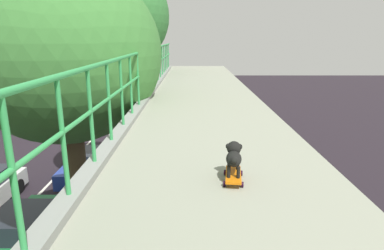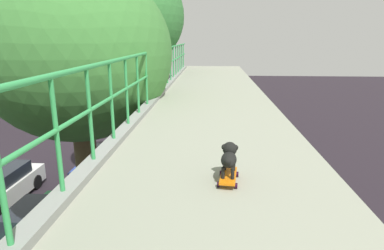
{
  "view_description": "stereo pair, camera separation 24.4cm",
  "coord_description": "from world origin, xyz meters",
  "px_view_note": "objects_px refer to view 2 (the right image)",
  "views": [
    {
      "loc": [
        0.86,
        -0.66,
        6.86
      ],
      "look_at": [
        0.84,
        3.66,
        5.7
      ],
      "focal_mm": 30.6,
      "sensor_mm": 36.0,
      "label": 1
    },
    {
      "loc": [
        1.11,
        -0.65,
        6.86
      ],
      "look_at": [
        0.84,
        3.66,
        5.7
      ],
      "focal_mm": 30.6,
      "sensor_mm": 36.0,
      "label": 2
    }
  ],
  "objects_px": {
    "city_bus": "(107,98)",
    "car_blue_seventh": "(102,162)",
    "car_green_fifth": "(41,228)",
    "small_dog": "(229,156)",
    "car_white_sixth": "(0,187)",
    "toy_skateboard": "(228,176)"
  },
  "relations": [
    {
      "from": "city_bus",
      "to": "small_dog",
      "type": "distance_m",
      "value": 26.05
    },
    {
      "from": "car_green_fifth",
      "to": "small_dog",
      "type": "xyz_separation_m",
      "value": [
        5.8,
        -6.13,
        4.96
      ]
    },
    {
      "from": "car_green_fifth",
      "to": "toy_skateboard",
      "type": "xyz_separation_m",
      "value": [
        5.79,
        -6.18,
        4.76
      ]
    },
    {
      "from": "car_green_fifth",
      "to": "car_blue_seventh",
      "type": "relative_size",
      "value": 1.01
    },
    {
      "from": "car_white_sixth",
      "to": "small_dog",
      "type": "bearing_deg",
      "value": -44.77
    },
    {
      "from": "city_bus",
      "to": "toy_skateboard",
      "type": "distance_m",
      "value": 26.06
    },
    {
      "from": "car_blue_seventh",
      "to": "small_dog",
      "type": "distance_m",
      "value": 14.47
    },
    {
      "from": "small_dog",
      "to": "car_green_fifth",
      "type": "bearing_deg",
      "value": 133.38
    },
    {
      "from": "car_blue_seventh",
      "to": "toy_skateboard",
      "type": "distance_m",
      "value": 14.44
    },
    {
      "from": "car_blue_seventh",
      "to": "car_green_fifth",
      "type": "bearing_deg",
      "value": -89.97
    },
    {
      "from": "car_green_fifth",
      "to": "small_dog",
      "type": "distance_m",
      "value": 9.79
    },
    {
      "from": "car_white_sixth",
      "to": "car_blue_seventh",
      "type": "relative_size",
      "value": 0.99
    },
    {
      "from": "car_blue_seventh",
      "to": "city_bus",
      "type": "bearing_deg",
      "value": 106.14
    },
    {
      "from": "car_blue_seventh",
      "to": "city_bus",
      "type": "height_order",
      "value": "city_bus"
    },
    {
      "from": "toy_skateboard",
      "to": "small_dog",
      "type": "xyz_separation_m",
      "value": [
        0.0,
        0.05,
        0.2
      ]
    },
    {
      "from": "car_blue_seventh",
      "to": "small_dog",
      "type": "relative_size",
      "value": 10.57
    },
    {
      "from": "city_bus",
      "to": "small_dog",
      "type": "bearing_deg",
      "value": -69.04
    },
    {
      "from": "city_bus",
      "to": "car_blue_seventh",
      "type": "bearing_deg",
      "value": -73.86
    },
    {
      "from": "city_bus",
      "to": "small_dog",
      "type": "xyz_separation_m",
      "value": [
        9.22,
        -24.06,
        3.85
      ]
    },
    {
      "from": "car_white_sixth",
      "to": "city_bus",
      "type": "height_order",
      "value": "city_bus"
    },
    {
      "from": "car_green_fifth",
      "to": "toy_skateboard",
      "type": "distance_m",
      "value": 9.72
    },
    {
      "from": "toy_skateboard",
      "to": "small_dog",
      "type": "bearing_deg",
      "value": 84.49
    }
  ]
}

